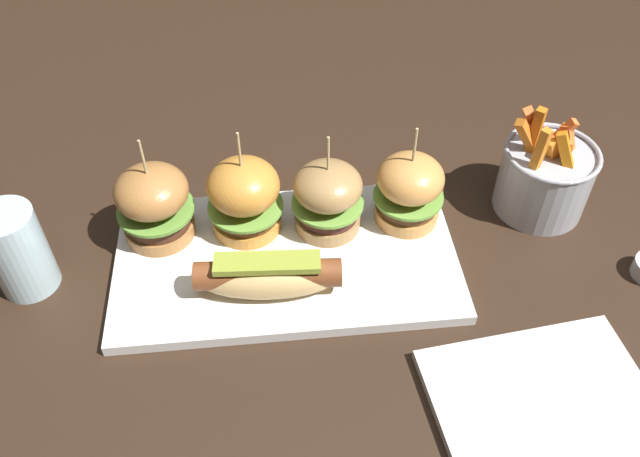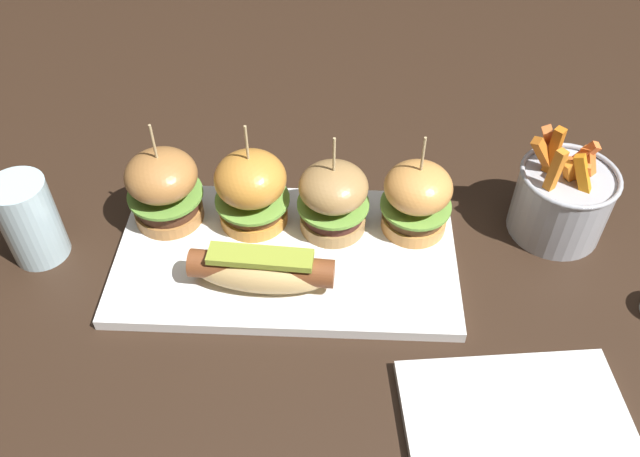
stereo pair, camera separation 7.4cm
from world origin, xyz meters
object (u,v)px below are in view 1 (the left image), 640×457
at_px(platter_main, 286,259).
at_px(slider_far_right, 409,189).
at_px(slider_center_left, 244,196).
at_px(side_plate, 556,428).
at_px(slider_center_right, 328,197).
at_px(hot_dog, 268,276).
at_px(slider_far_left, 154,203).
at_px(fries_bucket, 545,177).
at_px(water_glass, 17,250).

distance_m(platter_main, slider_far_right, 0.17).
xyz_separation_m(slider_center_left, side_plate, (0.28, -0.29, -0.06)).
bearing_deg(platter_main, slider_center_right, 40.05).
relative_size(platter_main, hot_dog, 2.47).
xyz_separation_m(slider_center_left, slider_center_right, (0.10, -0.01, -0.00)).
distance_m(hot_dog, side_plate, 0.32).
xyz_separation_m(slider_far_left, fries_bucket, (0.47, 0.01, -0.01)).
distance_m(slider_center_left, slider_center_right, 0.10).
bearing_deg(platter_main, slider_center_left, 129.52).
distance_m(hot_dog, slider_far_right, 0.20).
xyz_separation_m(slider_center_right, slider_far_right, (0.10, 0.00, 0.00)).
bearing_deg(water_glass, platter_main, -0.19).
relative_size(slider_center_right, water_glass, 1.24).
bearing_deg(fries_bucket, hot_dog, -161.28).
bearing_deg(slider_far_right, fries_bucket, 5.84).
relative_size(slider_far_left, slider_far_right, 1.03).
relative_size(slider_far_right, fries_bucket, 0.93).
relative_size(slider_center_right, fries_bucket, 0.92).
xyz_separation_m(hot_dog, water_glass, (-0.27, 0.05, 0.01)).
xyz_separation_m(slider_center_right, fries_bucket, (0.27, 0.02, -0.01)).
relative_size(platter_main, slider_far_left, 2.84).
height_order(hot_dog, water_glass, water_glass).
relative_size(hot_dog, slider_center_right, 1.20).
distance_m(slider_center_left, water_glass, 0.25).
relative_size(platter_main, water_glass, 3.69).
bearing_deg(platter_main, water_glass, 179.81).
bearing_deg(fries_bucket, slider_far_left, -178.32).
distance_m(platter_main, water_glass, 0.30).
height_order(hot_dog, side_plate, hot_dog).
height_order(slider_center_right, water_glass, slider_center_right).
bearing_deg(slider_far_left, slider_center_right, -2.07).
bearing_deg(hot_dog, slider_center_left, 101.62).
relative_size(slider_center_right, slider_far_right, 0.99).
distance_m(fries_bucket, water_glass, 0.62).
height_order(fries_bucket, side_plate, fries_bucket).
height_order(hot_dog, fries_bucket, fries_bucket).
bearing_deg(fries_bucket, slider_center_right, -175.55).
xyz_separation_m(fries_bucket, water_glass, (-0.62, -0.06, 0.01)).
bearing_deg(slider_center_left, side_plate, -45.80).
distance_m(slider_far_left, water_glass, 0.15).
bearing_deg(slider_center_right, hot_dog, -127.98).
bearing_deg(hot_dog, slider_far_left, 140.40).
relative_size(platter_main, slider_far_right, 2.93).
xyz_separation_m(slider_center_left, slider_far_right, (0.19, -0.00, -0.00)).
distance_m(slider_far_right, side_plate, 0.30).
bearing_deg(side_plate, slider_far_left, 143.09).
bearing_deg(slider_far_right, platter_main, -162.31).
relative_size(hot_dog, slider_far_right, 1.19).
xyz_separation_m(platter_main, slider_center_left, (-0.04, 0.05, 0.06)).
bearing_deg(platter_main, side_plate, -44.86).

